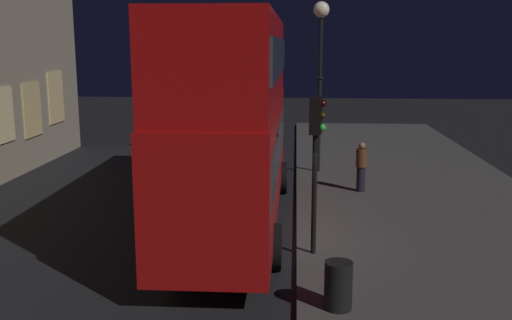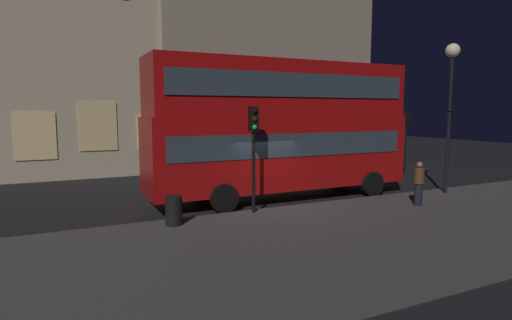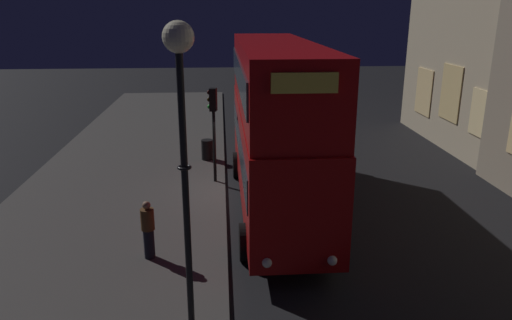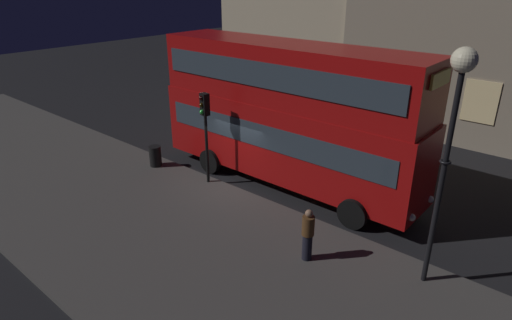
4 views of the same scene
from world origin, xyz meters
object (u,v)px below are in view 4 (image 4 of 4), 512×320
Objects in this scene: double_decker_bus at (287,109)px; pedestrian at (308,234)px; street_lamp at (455,110)px; traffic_light_near_kerb at (205,119)px; litter_bin at (155,156)px.

pedestrian is (3.69, -3.82, -2.16)m from double_decker_bus.
street_lamp reaches higher than double_decker_bus.
double_decker_bus is 1.78× the size of street_lamp.
street_lamp is (8.98, -0.42, 2.21)m from traffic_light_near_kerb.
double_decker_bus reaches higher than litter_bin.
pedestrian is at bearing -156.74° from street_lamp.
street_lamp is at bearing 6.73° from traffic_light_near_kerb.
litter_bin is (-2.91, -0.36, -2.19)m from traffic_light_near_kerb.
traffic_light_near_kerb is (-2.29, -2.11, -0.37)m from double_decker_bus.
double_decker_bus is 12.45× the size of litter_bin.
street_lamp is at bearing -20.60° from double_decker_bus.
pedestrian is 8.99m from litter_bin.
street_lamp is 5.17m from pedestrian.
double_decker_bus is at bearing 25.35° from litter_bin.
double_decker_bus is 3.06× the size of traffic_light_near_kerb.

